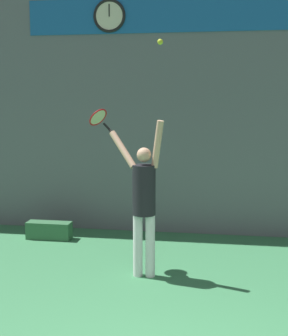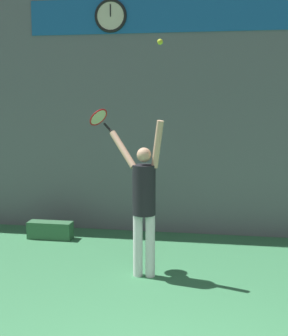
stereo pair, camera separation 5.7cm
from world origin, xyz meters
name	(u,v)px [view 1 (the left image)]	position (x,y,z in m)	size (l,w,h in m)	color
back_wall	(205,94)	(0.00, 5.35, 2.50)	(18.00, 0.10, 5.00)	slate
sponsor_banner	(207,13)	(0.00, 5.29, 3.85)	(6.30, 0.02, 0.60)	#195B9E
scoreboard_clock	(109,16)	(-1.68, 5.27, 3.85)	(0.58, 0.05, 0.58)	beige
tennis_player	(144,198)	(-0.73, 3.12, 1.09)	(0.84, 0.50, 2.14)	white
tennis_racket	(99,118)	(-1.44, 3.52, 2.14)	(0.41, 0.36, 0.35)	black
tennis_ball	(160,42)	(-0.50, 2.97, 3.12)	(0.07, 0.07, 0.07)	#CCDB2D
equipment_bag	(49,230)	(-2.64, 4.57, 0.15)	(0.78, 0.25, 0.30)	#33663F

